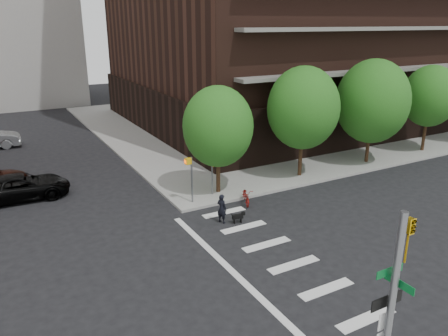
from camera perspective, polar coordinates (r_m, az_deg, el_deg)
ground at (r=17.40m, az=0.97°, el=-15.01°), size 120.00×120.00×0.00m
sidewalk_ne at (r=46.49m, az=8.49°, el=6.52°), size 39.00×33.00×0.15m
crosswalk at (r=18.43m, az=7.09°, el=-13.04°), size 3.85×13.00×0.01m
tree_a at (r=24.51m, az=-0.79°, el=5.42°), size 4.00×4.00×5.90m
tree_b at (r=27.69m, az=10.31°, el=7.71°), size 4.50×4.50×6.65m
tree_c at (r=31.80m, az=18.83°, el=8.22°), size 5.00×5.00×6.80m
tree_d at (r=36.43m, az=25.31°, el=8.49°), size 4.00×4.00×6.20m
pedestrian_signal at (r=23.89m, az=-3.67°, el=-0.44°), size 2.18×0.67×2.60m
parked_car_black at (r=27.29m, az=-24.96°, el=-2.26°), size 2.64×5.35×1.46m
scooter at (r=24.28m, az=2.91°, el=-3.64°), size 1.22×1.82×0.90m
dog_walker at (r=21.88m, az=-0.28°, el=-5.31°), size 0.65×0.56×1.52m
dog at (r=22.01m, az=1.89°, el=-6.34°), size 0.67×0.27×0.56m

